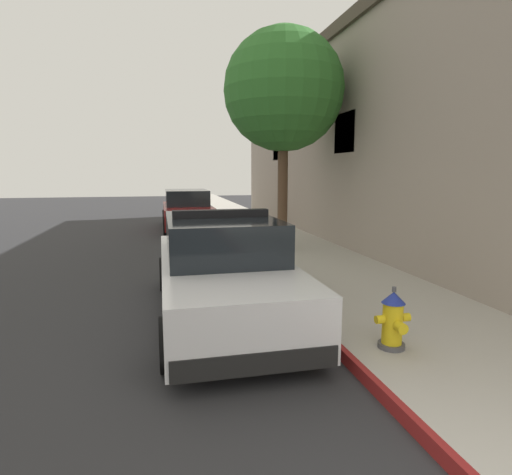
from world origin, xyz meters
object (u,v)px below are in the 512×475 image
police_cruiser (222,270)px  parked_car_silver_ahead (187,210)px  fire_hydrant (393,320)px  street_tree (284,91)px

police_cruiser → parked_car_silver_ahead: police_cruiser is taller
police_cruiser → parked_car_silver_ahead: bearing=89.4°
police_cruiser → fire_hydrant: bearing=-49.2°
fire_hydrant → street_tree: street_tree is taller
parked_car_silver_ahead → street_tree: street_tree is taller
parked_car_silver_ahead → fire_hydrant: 12.75m
police_cruiser → fire_hydrant: size_ratio=6.37×
parked_car_silver_ahead → street_tree: bearing=-68.1°
parked_car_silver_ahead → fire_hydrant: size_ratio=6.37×
street_tree → fire_hydrant: bearing=-95.4°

